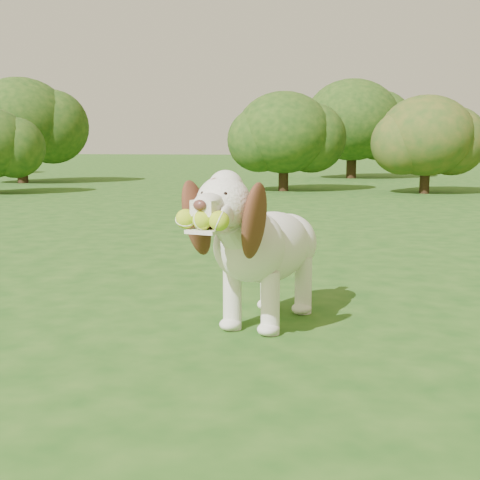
# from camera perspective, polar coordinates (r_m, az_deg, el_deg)

# --- Properties ---
(ground) EXTENTS (80.00, 80.00, 0.00)m
(ground) POSITION_cam_1_polar(r_m,az_deg,el_deg) (3.07, 2.81, -6.86)
(ground) COLOR #1C4D16
(ground) RESTS_ON ground
(dog) EXTENTS (0.55, 1.06, 0.70)m
(dog) POSITION_cam_1_polar(r_m,az_deg,el_deg) (2.91, 1.87, -0.20)
(dog) COLOR white
(dog) RESTS_ON ground
(shrub_c) EXTENTS (1.48, 1.48, 1.53)m
(shrub_c) POSITION_cam_1_polar(r_m,az_deg,el_deg) (10.93, 15.62, 8.56)
(shrub_c) COLOR #382314
(shrub_c) RESTS_ON ground
(shrub_e) EXTENTS (1.99, 1.99, 2.06)m
(shrub_e) POSITION_cam_1_polar(r_m,az_deg,el_deg) (13.96, -18.25, 9.61)
(shrub_e) COLOR #382314
(shrub_e) RESTS_ON ground
(shrub_i) EXTENTS (2.11, 2.11, 2.19)m
(shrub_i) POSITION_cam_1_polar(r_m,az_deg,el_deg) (15.23, 9.57, 10.06)
(shrub_i) COLOR #382314
(shrub_i) RESTS_ON ground
(shrub_b) EXTENTS (1.57, 1.57, 1.63)m
(shrub_b) POSITION_cam_1_polar(r_m,az_deg,el_deg) (11.10, 3.76, 9.13)
(shrub_b) COLOR #382314
(shrub_b) RESTS_ON ground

